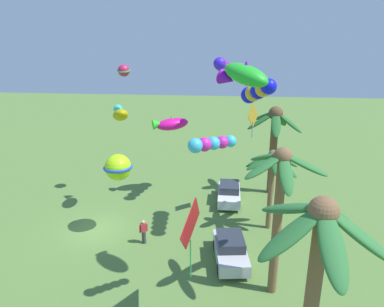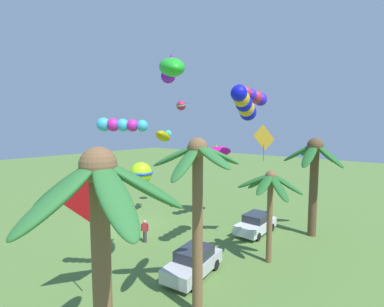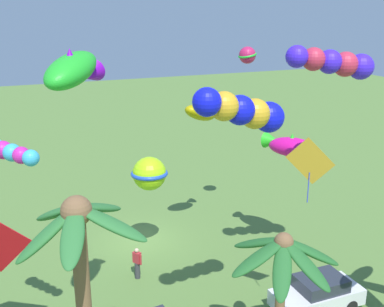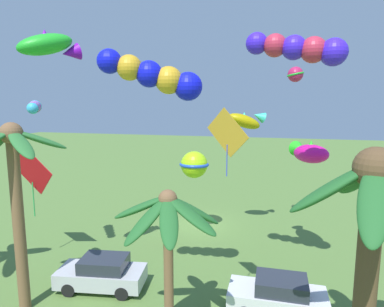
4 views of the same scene
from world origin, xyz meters
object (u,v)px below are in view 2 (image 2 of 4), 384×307
kite_tube_0 (252,96)px  kite_ball_6 (181,106)px  parked_car_0 (193,262)px  kite_tube_2 (120,125)px  palm_tree_1 (198,186)px  kite_diamond_1 (92,200)px  kite_fish_5 (164,136)px  palm_tree_3 (100,218)px  kite_fish_4 (214,151)px  parked_car_1 (256,224)px  kite_ball_3 (141,173)px  palm_tree_0 (270,190)px  kite_fish_8 (171,68)px  kite_diamond_7 (264,138)px  kite_tube_9 (244,105)px  spectator_0 (145,231)px  palm_tree_2 (314,165)px

kite_tube_0 → kite_ball_6: (-0.29, -7.39, -0.40)m
parked_car_0 → kite_tube_2: kite_tube_2 is taller
palm_tree_1 → kite_diamond_1: (2.50, -3.92, -0.74)m
parked_car_0 → kite_fish_5: bearing=-125.9°
kite_diamond_1 → kite_fish_5: (-10.56, -6.06, 2.42)m
palm_tree_3 → kite_fish_4: palm_tree_3 is taller
parked_car_1 → kite_ball_3: size_ratio=1.79×
kite_tube_2 → palm_tree_0: bearing=155.5°
kite_tube_2 → kite_ball_6: bearing=-149.6°
kite_tube_2 → kite_fish_8: kite_fish_8 is taller
parked_car_0 → kite_fish_8: size_ratio=1.54×
kite_diamond_7 → kite_fish_8: kite_fish_8 is taller
parked_car_0 → kite_diamond_1: kite_diamond_1 is taller
palm_tree_3 → kite_ball_3: size_ratio=3.51×
kite_fish_8 → kite_ball_6: bearing=-140.7°
kite_diamond_1 → kite_tube_2: bearing=144.5°
parked_car_1 → kite_diamond_1: kite_diamond_1 is taller
parked_car_1 → palm_tree_0: bearing=35.6°
palm_tree_3 → kite_tube_9: 11.22m
spectator_0 → kite_ball_3: 4.37m
kite_fish_4 → kite_ball_6: size_ratio=2.92×
kite_ball_6 → palm_tree_3: bearing=34.7°
palm_tree_1 → kite_diamond_7: (-8.18, -0.84, 1.70)m
spectator_0 → palm_tree_0: bearing=109.2°
palm_tree_1 → palm_tree_2: 12.48m
kite_tube_0 → kite_fish_5: 8.05m
palm_tree_1 → palm_tree_2: (-12.42, 1.20, -0.36)m
palm_tree_2 → kite_ball_6: size_ratio=6.89×
palm_tree_3 → kite_fish_8: kite_fish_8 is taller
palm_tree_1 → kite_tube_9: 6.71m
kite_ball_3 → kite_fish_4: kite_fish_4 is taller
parked_car_1 → palm_tree_3: bearing=10.4°
palm_tree_1 → kite_tube_0: kite_tube_0 is taller
palm_tree_2 → kite_diamond_1: bearing=-18.9°
palm_tree_3 → parked_car_1: bearing=-169.6°
palm_tree_0 → spectator_0: size_ratio=3.52×
kite_fish_5 → kite_diamond_7: bearing=90.8°
kite_ball_3 → palm_tree_3: bearing=44.9°
palm_tree_0 → palm_tree_1: 6.57m
palm_tree_1 → kite_fish_4: bearing=-148.5°
parked_car_0 → kite_tube_0: (-8.18, -0.87, 9.73)m
palm_tree_2 → kite_ball_6: bearing=-82.2°
kite_tube_0 → kite_fish_4: size_ratio=1.21×
parked_car_0 → kite_fish_5: 11.73m
palm_tree_0 → kite_fish_4: bearing=-124.1°
kite_diamond_7 → kite_tube_0: bearing=-137.7°
kite_fish_5 → kite_tube_2: bearing=35.5°
kite_fish_4 → kite_ball_6: (0.67, -3.34, 4.16)m
kite_diamond_1 → kite_tube_2: (-1.04, 0.74, 3.28)m
kite_diamond_1 → kite_ball_3: 9.23m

